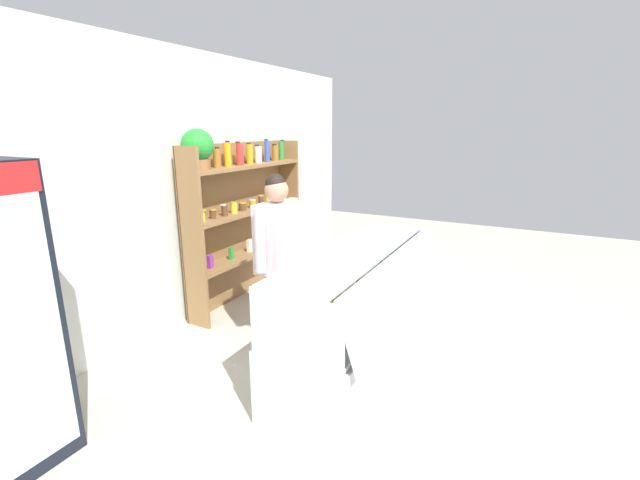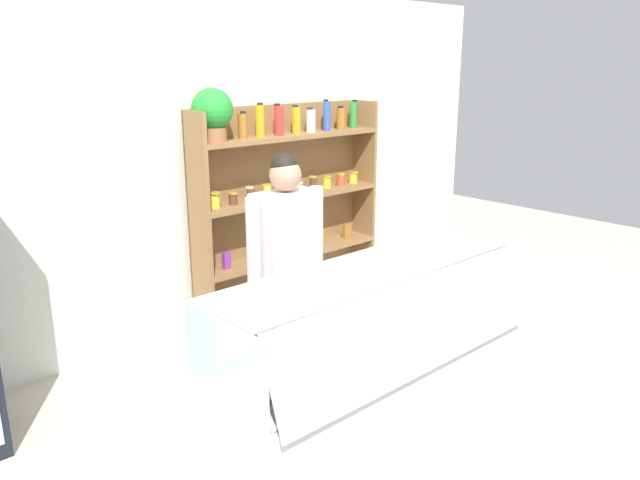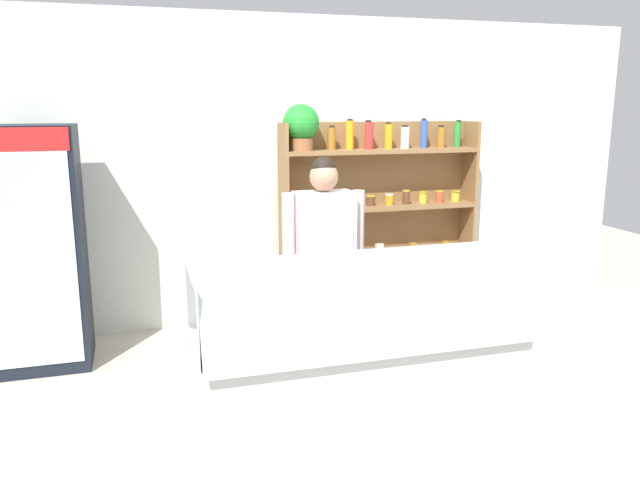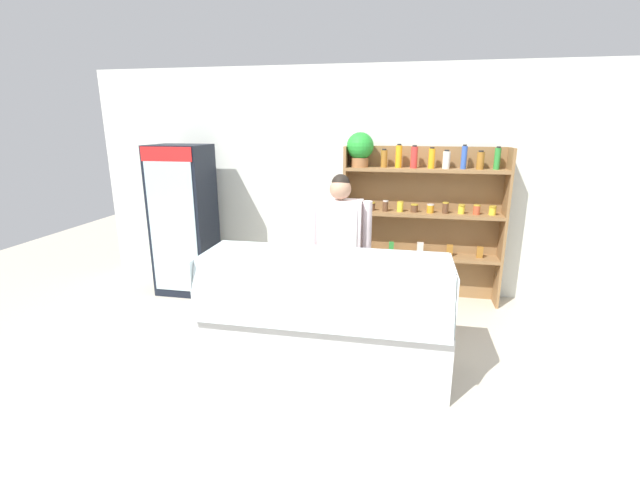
% 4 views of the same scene
% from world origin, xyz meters
% --- Properties ---
extents(ground_plane, '(12.00, 12.00, 0.00)m').
position_xyz_m(ground_plane, '(0.00, 0.00, 0.00)').
color(ground_plane, beige).
extents(back_wall, '(6.80, 0.10, 2.70)m').
position_xyz_m(back_wall, '(0.00, 2.04, 1.35)').
color(back_wall, silver).
rests_on(back_wall, ground).
extents(shelving_unit, '(1.81, 0.31, 1.95)m').
position_xyz_m(shelving_unit, '(0.64, 1.79, 1.12)').
color(shelving_unit, olive).
rests_on(shelving_unit, ground).
extents(deli_display_case, '(2.04, 0.76, 1.01)m').
position_xyz_m(deli_display_case, '(-0.08, 0.03, 0.31)').
color(deli_display_case, silver).
rests_on(deli_display_case, ground).
extents(shop_clerk, '(0.62, 0.25, 1.58)m').
position_xyz_m(shop_clerk, '(-0.06, 0.81, 0.93)').
color(shop_clerk, '#383D51').
rests_on(shop_clerk, ground).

